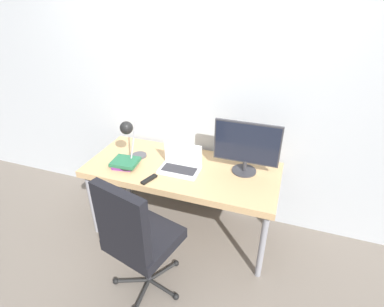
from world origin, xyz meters
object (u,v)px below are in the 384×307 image
Objects in this scene: laptop at (181,165)px; game_controller at (127,167)px; office_chair at (136,235)px; monitor at (247,146)px; desk_lamp at (129,134)px; book_stack at (125,163)px.

game_controller is (-0.45, -0.15, -0.03)m from laptop.
laptop is 0.33× the size of office_chair.
laptop is at bearing 18.61° from game_controller.
monitor is 3.67× the size of game_controller.
laptop is 0.48m from game_controller.
laptop reaches higher than game_controller.
laptop is 2.33× the size of game_controller.
desk_lamp reaches higher than office_chair.
book_stack is (-0.49, -0.11, -0.02)m from laptop.
book_stack is 0.05m from game_controller.
office_chair is 4.41× the size of book_stack.
office_chair reaches higher than book_stack.
laptop is at bearing -163.98° from monitor.
game_controller is (0.04, -0.04, -0.01)m from book_stack.
game_controller is at bearing -161.39° from laptop.
monitor is 1.31× the size of desk_lamp.
desk_lamp reaches higher than book_stack.
desk_lamp is 0.27m from book_stack.
office_chair is at bearing -60.19° from desk_lamp.
office_chair reaches higher than laptop.
monitor reaches higher than game_controller.
monitor reaches higher than book_stack.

